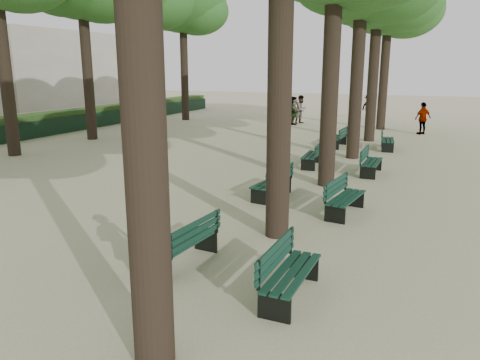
% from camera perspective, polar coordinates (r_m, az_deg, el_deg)
% --- Properties ---
extents(ground, '(120.00, 120.00, 0.00)m').
position_cam_1_polar(ground, '(8.77, -11.49, -11.60)').
color(ground, '#BEB890').
rests_on(ground, ground).
extents(bench_left_0, '(0.73, 1.84, 0.92)m').
position_cam_1_polar(bench_left_0, '(9.09, -6.83, -8.61)').
color(bench_left_0, black).
rests_on(bench_left_0, ground).
extents(bench_left_1, '(0.79, 1.86, 0.92)m').
position_cam_1_polar(bench_left_1, '(13.58, 3.88, -1.02)').
color(bench_left_1, black).
rests_on(bench_left_1, ground).
extents(bench_left_2, '(0.68, 1.83, 0.92)m').
position_cam_1_polar(bench_left_2, '(17.99, 8.76, 2.49)').
color(bench_left_2, black).
rests_on(bench_left_2, ground).
extents(bench_left_3, '(0.64, 1.82, 0.92)m').
position_cam_1_polar(bench_left_3, '(22.68, 11.78, 4.65)').
color(bench_left_3, black).
rests_on(bench_left_3, ground).
extents(bench_right_0, '(0.61, 1.81, 0.92)m').
position_cam_1_polar(bench_right_0, '(7.86, 6.21, -12.31)').
color(bench_right_0, black).
rests_on(bench_right_0, ground).
extents(bench_right_1, '(0.81, 1.86, 0.92)m').
position_cam_1_polar(bench_right_1, '(12.30, 12.72, -2.90)').
color(bench_right_1, black).
rests_on(bench_right_1, ground).
extents(bench_right_2, '(0.60, 1.81, 0.92)m').
position_cam_1_polar(bench_right_2, '(17.10, 15.72, 1.55)').
color(bench_right_2, black).
rests_on(bench_right_2, ground).
extents(bench_right_3, '(0.77, 1.85, 0.92)m').
position_cam_1_polar(bench_right_3, '(22.49, 17.53, 4.24)').
color(bench_right_3, black).
rests_on(bench_right_3, ground).
extents(man_with_map, '(0.75, 0.86, 1.93)m').
position_cam_1_polar(man_with_map, '(8.22, -10.74, -6.06)').
color(man_with_map, black).
rests_on(man_with_map, ground).
extents(pedestrian_e, '(1.15, 1.66, 1.83)m').
position_cam_1_polar(pedestrian_e, '(31.08, 6.53, 8.41)').
color(pedestrian_e, '#262628').
rests_on(pedestrian_e, ground).
extents(pedestrian_b, '(1.17, 0.90, 1.78)m').
position_cam_1_polar(pedestrian_b, '(35.44, 15.40, 8.60)').
color(pedestrian_b, '#262628').
rests_on(pedestrian_b, ground).
extents(pedestrian_c, '(1.00, 0.99, 1.80)m').
position_cam_1_polar(pedestrian_c, '(28.25, 21.39, 7.01)').
color(pedestrian_c, '#262628').
rests_on(pedestrian_c, ground).
extents(pedestrian_a, '(0.73, 0.98, 1.87)m').
position_cam_1_polar(pedestrian_a, '(31.79, 7.47, 8.53)').
color(pedestrian_a, '#262628').
rests_on(pedestrian_a, ground).
extents(fence, '(0.08, 42.00, 0.90)m').
position_cam_1_polar(fence, '(26.46, -25.39, 5.27)').
color(fence, black).
rests_on(fence, ground).
extents(hedge, '(1.20, 42.00, 1.20)m').
position_cam_1_polar(hedge, '(26.97, -26.43, 5.62)').
color(hedge, '#244518').
rests_on(hedge, ground).
extents(building_far, '(12.00, 16.00, 7.00)m').
position_cam_1_polar(building_far, '(52.39, -23.69, 12.30)').
color(building_far, '#B7B2A3').
rests_on(building_far, ground).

